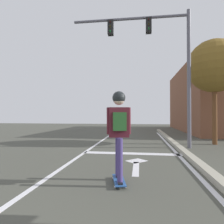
{
  "coord_description": "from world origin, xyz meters",
  "views": [
    {
      "loc": [
        2.03,
        0.31,
        1.39
      ],
      "look_at": [
        1.1,
        6.93,
        1.48
      ],
      "focal_mm": 32.04,
      "sensor_mm": 36.0,
      "label": 1
    }
  ],
  "objects_px": {
    "traffic_signal_mast": "(158,49)",
    "skater": "(119,122)",
    "roadside_tree": "(214,66)",
    "skateboard": "(119,180)"
  },
  "relations": [
    {
      "from": "skateboard",
      "to": "traffic_signal_mast",
      "type": "xyz_separation_m",
      "value": [
        1.18,
        4.65,
        4.13
      ]
    },
    {
      "from": "roadside_tree",
      "to": "traffic_signal_mast",
      "type": "bearing_deg",
      "value": -155.72
    },
    {
      "from": "traffic_signal_mast",
      "to": "skater",
      "type": "bearing_deg",
      "value": -104.12
    },
    {
      "from": "skateboard",
      "to": "skater",
      "type": "relative_size",
      "value": 0.44
    },
    {
      "from": "skateboard",
      "to": "skater",
      "type": "bearing_deg",
      "value": -78.45
    },
    {
      "from": "skateboard",
      "to": "skater",
      "type": "xyz_separation_m",
      "value": [
        0.0,
        -0.01,
        1.17
      ]
    },
    {
      "from": "skater",
      "to": "roadside_tree",
      "type": "relative_size",
      "value": 0.37
    },
    {
      "from": "skateboard",
      "to": "roadside_tree",
      "type": "height_order",
      "value": "roadside_tree"
    },
    {
      "from": "skateboard",
      "to": "traffic_signal_mast",
      "type": "height_order",
      "value": "traffic_signal_mast"
    },
    {
      "from": "skater",
      "to": "roadside_tree",
      "type": "bearing_deg",
      "value": 56.58
    }
  ]
}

